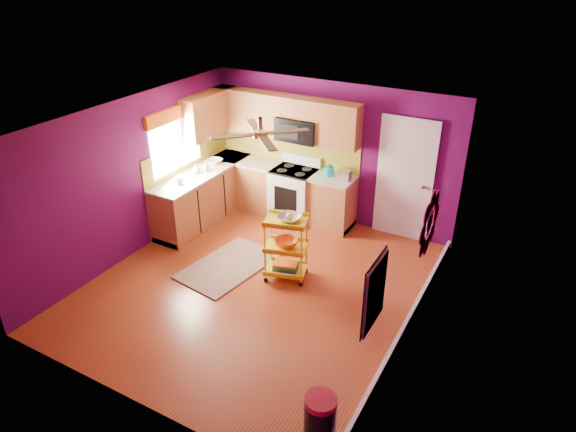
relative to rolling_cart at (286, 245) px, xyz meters
The scene contains 18 objects.
ground 0.74m from the rolling_cart, 123.25° to the right, with size 5.00×5.00×0.00m, color maroon.
room_envelope 1.17m from the rolling_cart, 120.53° to the right, with size 4.54×5.04×2.52m.
lower_cabinets 2.15m from the rolling_cart, 138.89° to the left, with size 2.81×2.31×0.94m.
electric_range 1.95m from the rolling_cart, 114.87° to the left, with size 0.76×0.66×1.13m.
upper_cabinetry 2.63m from the rolling_cart, 130.57° to the left, with size 2.80×2.30×1.26m.
left_window 2.82m from the rolling_cart, 165.53° to the left, with size 0.08×1.35×1.08m.
panel_door 2.37m from the rolling_cart, 62.25° to the left, with size 0.95×0.11×2.15m.
right_wall_art 2.28m from the rolling_cart, 20.87° to the right, with size 0.04×2.74×1.04m.
ceiling_fan 1.76m from the rolling_cart, 142.11° to the right, with size 1.01×1.01×0.26m.
shag_rug 1.10m from the rolling_cart, 168.21° to the right, with size 0.94×1.53×0.02m, color black.
rolling_cart is the anchor object (origin of this frame).
trash_can 2.97m from the rolling_cart, 54.50° to the right, with size 0.34×0.37×0.62m.
teal_kettle 1.91m from the rolling_cart, 95.68° to the left, with size 0.18×0.18×0.21m.
toaster 1.85m from the rolling_cart, 86.03° to the left, with size 0.22×0.15×0.18m, color beige.
soap_bottle_a 2.41m from the rolling_cart, 155.76° to the left, with size 0.08×0.08×0.17m, color #EA3F72.
soap_bottle_b 2.43m from the rolling_cart, 160.17° to the left, with size 0.14×0.14×0.17m, color white.
counter_dish 2.66m from the rolling_cart, 148.99° to the left, with size 0.28×0.28×0.07m, color white.
counter_cup 2.27m from the rolling_cart, behind, with size 0.13×0.13×0.10m, color white.
Camera 1 is at (3.41, -5.23, 4.44)m, focal length 32.00 mm.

